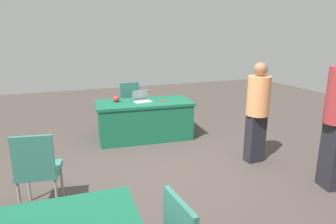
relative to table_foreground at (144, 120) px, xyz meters
name	(u,v)px	position (x,y,z in m)	size (l,w,h in m)	color
ground_plane	(164,171)	(0.16, 1.51, -0.36)	(14.40, 14.40, 0.00)	#4C423D
table_foreground	(144,120)	(0.00, 0.00, 0.00)	(1.87, 1.00, 0.72)	#196647
chair_tucked_right	(38,167)	(1.81, 1.96, 0.19)	(0.51, 0.51, 0.96)	#9E9993
chair_by_pillar	(128,100)	(0.08, -0.94, 0.20)	(0.47, 0.47, 0.97)	#9E9993
person_attendee_standing	(257,108)	(-1.31, 1.67, 0.50)	(0.35, 0.35, 1.56)	#26262D
laptop_silver	(142,100)	(0.04, -0.01, 0.40)	(0.34, 0.31, 0.21)	silver
yarn_ball	(116,99)	(0.50, -0.15, 0.42)	(0.12, 0.12, 0.12)	#B2382D
scissors_red	(163,101)	(-0.35, 0.12, 0.36)	(0.18, 0.04, 0.01)	red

